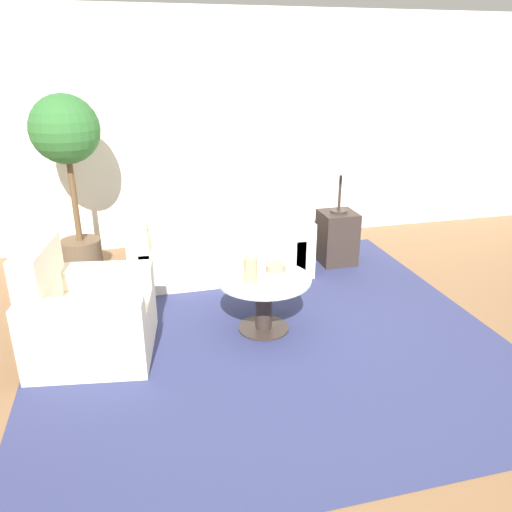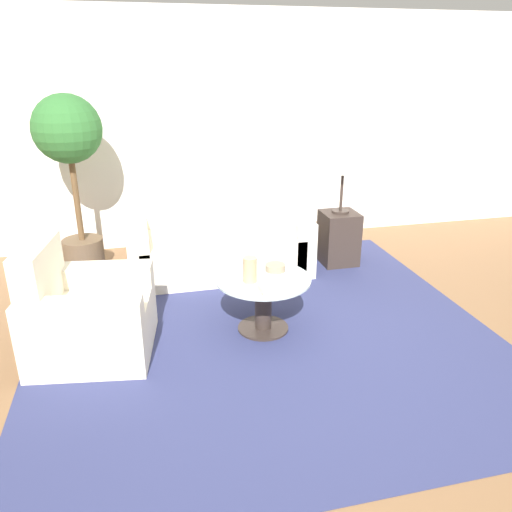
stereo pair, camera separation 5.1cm
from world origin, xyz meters
name	(u,v)px [view 2 (the right image)]	position (x,y,z in m)	size (l,w,h in m)	color
ground_plane	(299,366)	(0.00, 0.00, 0.00)	(14.00, 14.00, 0.00)	brown
wall_back	(225,131)	(0.00, 2.85, 1.30)	(10.00, 0.06, 2.60)	white
rug	(263,328)	(-0.12, 0.58, 0.00)	(3.63, 3.59, 0.01)	navy
sofa_main	(217,242)	(-0.26, 1.96, 0.28)	(1.81, 0.91, 0.91)	beige
armchair	(84,318)	(-1.50, 0.57, 0.28)	(0.95, 0.94, 0.87)	beige
coffee_table	(263,297)	(-0.12, 0.58, 0.29)	(0.76, 0.76, 0.46)	#332823
side_table	(339,238)	(1.02, 1.79, 0.28)	(0.37, 0.37, 0.57)	#332823
table_lamp	(343,163)	(1.02, 1.79, 1.09)	(0.31, 0.31, 0.66)	#332823
potted_plant	(70,151)	(-1.63, 2.25, 1.24)	(0.66, 0.66, 1.78)	brown
vase	(250,270)	(-0.24, 0.54, 0.56)	(0.11, 0.11, 0.20)	tan
bowl	(275,267)	(0.01, 0.70, 0.49)	(0.16, 0.16, 0.05)	gray
book_stack	(272,289)	(-0.12, 0.33, 0.48)	(0.19, 0.16, 0.05)	beige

